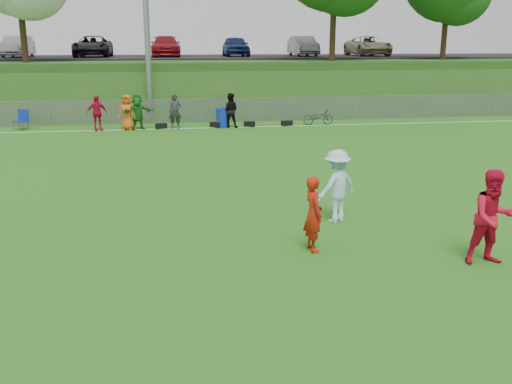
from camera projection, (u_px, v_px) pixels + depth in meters
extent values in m
plane|color=#216A16|center=(290.00, 262.00, 11.10)|extent=(120.00, 120.00, 0.00)
cube|color=white|center=(212.00, 128.00, 28.28)|extent=(60.00, 0.10, 0.01)
cube|color=gray|center=(208.00, 111.00, 30.04)|extent=(58.00, 0.02, 1.20)
cube|color=gray|center=(208.00, 99.00, 29.87)|extent=(58.00, 0.04, 0.04)
cylinder|color=gray|center=(146.00, 4.00, 28.95)|extent=(0.30, 0.30, 12.00)
cube|color=#1F4814|center=(196.00, 80.00, 40.30)|extent=(120.00, 18.00, 3.00)
cube|color=black|center=(193.00, 57.00, 41.81)|extent=(120.00, 12.00, 0.10)
cylinder|color=black|center=(447.00, 4.00, 36.71)|extent=(0.36, 0.36, 7.00)
imported|color=#939398|center=(17.00, 46.00, 38.82)|extent=(1.52, 4.37, 1.44)
imported|color=black|center=(93.00, 46.00, 39.59)|extent=(2.39, 5.18, 1.44)
imported|color=maroon|center=(166.00, 46.00, 40.36)|extent=(2.02, 4.96, 1.44)
imported|color=#11204C|center=(236.00, 46.00, 41.13)|extent=(1.70, 4.23, 1.44)
imported|color=slate|center=(303.00, 46.00, 41.89)|extent=(1.52, 4.37, 1.44)
imported|color=gray|center=(368.00, 46.00, 42.66)|extent=(2.39, 5.18, 1.44)
imported|color=red|center=(97.00, 113.00, 27.22)|extent=(1.08, 0.77, 1.69)
imported|color=orange|center=(127.00, 112.00, 27.44)|extent=(0.92, 0.69, 1.69)
imported|color=#1C6A1C|center=(138.00, 112.00, 27.52)|extent=(1.65, 0.98, 1.69)
imported|color=#2A2B2D|center=(175.00, 111.00, 27.79)|extent=(0.65, 0.46, 1.69)
imported|color=black|center=(230.00, 110.00, 28.21)|extent=(0.95, 0.81, 1.69)
cube|color=black|center=(161.00, 126.00, 27.96)|extent=(0.59, 0.36, 0.26)
cube|color=black|center=(216.00, 125.00, 28.38)|extent=(0.59, 0.58, 0.26)
cube|color=black|center=(249.00, 124.00, 28.64)|extent=(0.61, 0.42, 0.26)
cube|color=black|center=(287.00, 123.00, 28.93)|extent=(0.59, 0.37, 0.26)
imported|color=#AD1D0C|center=(313.00, 214.00, 11.53)|extent=(0.44, 0.61, 1.56)
imported|color=red|center=(493.00, 218.00, 10.80)|extent=(0.91, 0.71, 1.85)
imported|color=#B0E0F5|center=(337.00, 186.00, 13.39)|extent=(1.29, 1.09, 1.73)
cylinder|color=#0E2A9C|center=(223.00, 118.00, 28.40)|extent=(0.70, 0.70, 0.96)
cube|color=#0F23AC|center=(21.00, 121.00, 27.53)|extent=(0.67, 0.67, 0.05)
cube|color=#0F23AC|center=(23.00, 115.00, 27.70)|extent=(0.52, 0.20, 0.54)
imported|color=#28282A|center=(318.00, 117.00, 29.22)|extent=(1.58, 0.67, 0.81)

